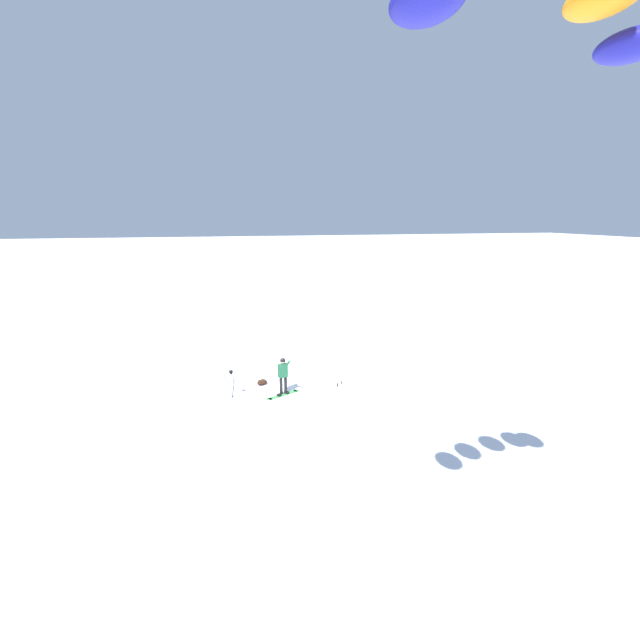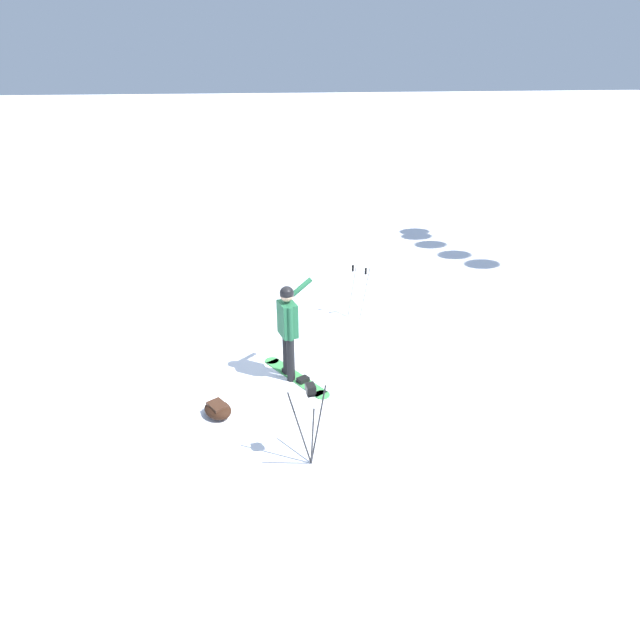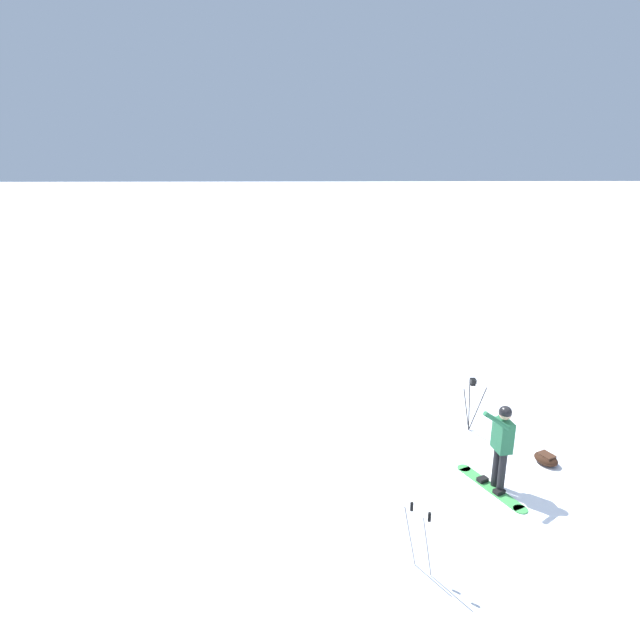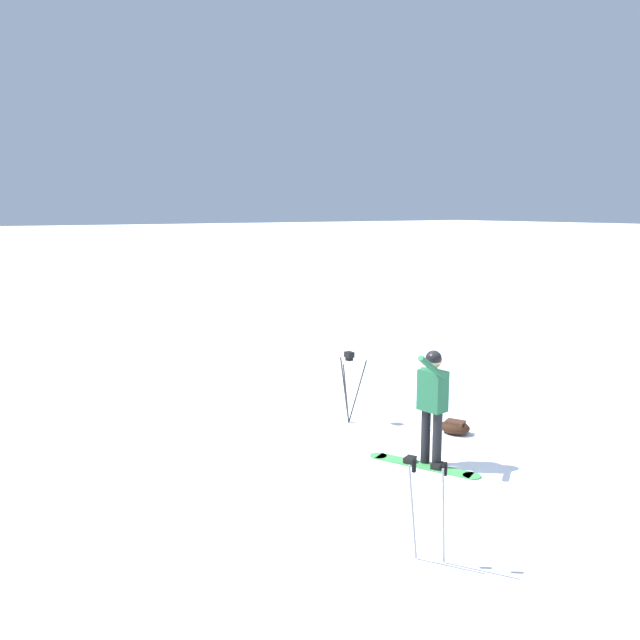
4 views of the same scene
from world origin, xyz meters
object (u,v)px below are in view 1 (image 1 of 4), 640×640
at_px(snowboarder, 283,372).
at_px(gear_bag_large, 262,382).
at_px(camera_tripod, 231,378).
at_px(ski_poles, 340,391).
at_px(snowboard, 283,395).

relative_size(snowboarder, gear_bag_large, 2.82).
distance_m(gear_bag_large, camera_tripod, 2.06).
height_order(camera_tripod, ski_poles, camera_tripod).
height_order(snowboard, ski_poles, ski_poles).
relative_size(gear_bag_large, ski_poles, 0.54).
bearing_deg(snowboarder, ski_poles, -133.37).
distance_m(snowboard, gear_bag_large, 1.67).
bearing_deg(camera_tripod, gear_bag_large, -51.52).
distance_m(snowboarder, snowboard, 1.08).
xyz_separation_m(gear_bag_large, camera_tripod, (-1.18, 1.48, 0.82)).
xyz_separation_m(gear_bag_large, ski_poles, (-3.36, -2.98, 0.67)).
height_order(snowboarder, camera_tripod, snowboarder).
relative_size(snowboard, camera_tripod, 1.24).
bearing_deg(ski_poles, camera_tripod, 63.90).
height_order(snowboarder, gear_bag_large, snowboarder).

